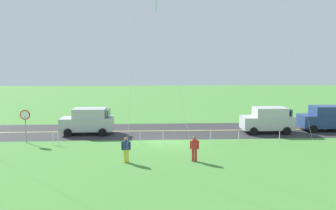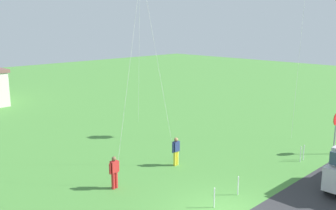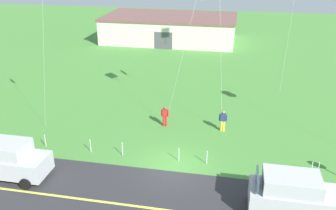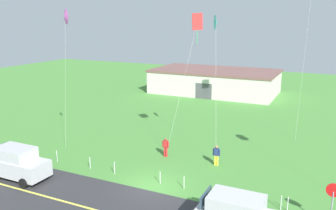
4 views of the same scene
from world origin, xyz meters
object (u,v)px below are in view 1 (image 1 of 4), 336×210
(person_adult_companion, at_px, (194,148))
(car_parked_west_near, at_px, (268,120))
(car_suv_foreground, at_px, (88,121))
(stop_sign, at_px, (25,120))
(person_adult_near, at_px, (126,149))
(car_parked_west_far, at_px, (325,118))

(person_adult_companion, bearing_deg, car_parked_west_near, 132.99)
(car_suv_foreground, bearing_deg, stop_sign, 35.07)
(car_suv_foreground, height_order, car_parked_west_near, same)
(car_suv_foreground, xyz_separation_m, car_parked_west_near, (-15.64, 0.22, 0.00))
(car_parked_west_near, height_order, stop_sign, stop_sign)
(car_parked_west_near, xyz_separation_m, person_adult_near, (11.75, 8.10, -0.29))
(car_parked_west_far, height_order, person_adult_near, car_parked_west_far)
(car_parked_west_near, xyz_separation_m, car_parked_west_far, (-5.50, -0.66, 0.00))
(car_parked_west_far, height_order, person_adult_companion, car_parked_west_far)
(car_parked_west_near, bearing_deg, person_adult_near, 34.59)
(car_suv_foreground, relative_size, car_parked_west_far, 1.00)
(car_parked_west_near, bearing_deg, car_parked_west_far, -173.17)
(stop_sign, bearing_deg, car_parked_west_far, -172.43)
(stop_sign, relative_size, person_adult_companion, 1.60)
(car_parked_west_near, height_order, person_adult_near, car_parked_west_near)
(car_parked_west_near, relative_size, person_adult_companion, 2.75)
(person_adult_near, bearing_deg, car_suv_foreground, -82.73)
(car_parked_west_far, distance_m, stop_sign, 25.53)
(car_suv_foreground, height_order, stop_sign, stop_sign)
(car_suv_foreground, distance_m, stop_sign, 5.14)
(person_adult_near, height_order, person_adult_companion, same)
(car_suv_foreground, xyz_separation_m, car_parked_west_far, (-21.13, -0.44, 0.00))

